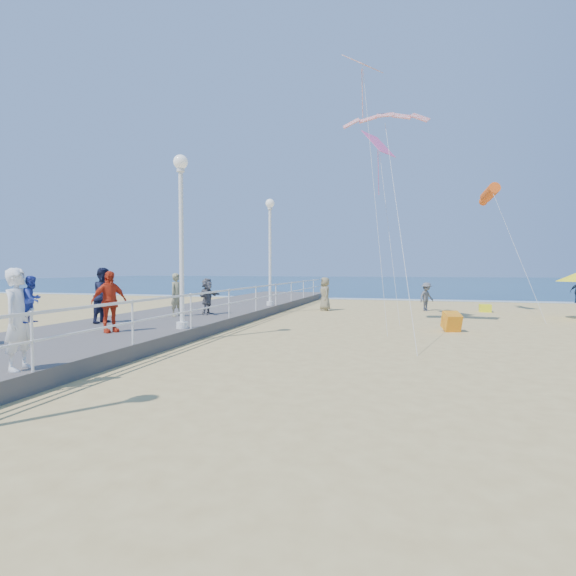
% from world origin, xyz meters
% --- Properties ---
extents(ground, '(160.00, 160.00, 0.00)m').
position_xyz_m(ground, '(0.00, 0.00, 0.00)').
color(ground, '#DFC274').
rests_on(ground, ground).
extents(ocean, '(160.00, 90.00, 0.05)m').
position_xyz_m(ocean, '(0.00, 65.00, 0.01)').
color(ocean, '#0D3150').
rests_on(ocean, ground).
extents(surf_line, '(160.00, 1.20, 0.04)m').
position_xyz_m(surf_line, '(0.00, 20.50, 0.03)').
color(surf_line, white).
rests_on(surf_line, ground).
extents(boardwalk, '(5.00, 44.00, 0.40)m').
position_xyz_m(boardwalk, '(-7.50, 0.00, 0.20)').
color(boardwalk, slate).
rests_on(boardwalk, ground).
extents(railing, '(0.05, 42.00, 0.55)m').
position_xyz_m(railing, '(-5.05, 0.00, 1.25)').
color(railing, white).
rests_on(railing, boardwalk).
extents(lamp_post_mid, '(0.44, 0.44, 5.32)m').
position_xyz_m(lamp_post_mid, '(-5.35, 0.00, 3.66)').
color(lamp_post_mid, white).
rests_on(lamp_post_mid, boardwalk).
extents(lamp_post_far, '(0.44, 0.44, 5.32)m').
position_xyz_m(lamp_post_far, '(-5.35, 9.00, 3.66)').
color(lamp_post_far, white).
rests_on(lamp_post_far, boardwalk).
extents(woman_holding_toddler, '(0.56, 0.75, 1.86)m').
position_xyz_m(woman_holding_toddler, '(-5.40, -5.92, 1.33)').
color(woman_holding_toddler, white).
rests_on(woman_holding_toddler, boardwalk).
extents(toddler_held, '(0.40, 0.47, 0.87)m').
position_xyz_m(toddler_held, '(-5.25, -5.77, 1.68)').
color(toddler_held, '#2D3FAA').
rests_on(toddler_held, boardwalk).
extents(spectator_3, '(0.88, 1.13, 1.79)m').
position_xyz_m(spectator_3, '(-6.95, -1.34, 1.29)').
color(spectator_3, red).
rests_on(spectator_3, boardwalk).
extents(spectator_5, '(0.57, 1.40, 1.47)m').
position_xyz_m(spectator_5, '(-6.44, 4.06, 1.14)').
color(spectator_5, slate).
rests_on(spectator_5, boardwalk).
extents(spectator_6, '(0.57, 0.70, 1.67)m').
position_xyz_m(spectator_6, '(-7.28, 3.14, 1.24)').
color(spectator_6, '#948F66').
rests_on(spectator_6, boardwalk).
extents(spectator_7, '(0.76, 0.95, 1.88)m').
position_xyz_m(spectator_7, '(-8.61, 0.60, 1.34)').
color(spectator_7, '#181C36').
rests_on(spectator_7, boardwalk).
extents(beach_walker_a, '(1.07, 1.11, 1.51)m').
position_xyz_m(beach_walker_a, '(2.28, 12.37, 0.76)').
color(beach_walker_a, '#5C5D62').
rests_on(beach_walker_a, ground).
extents(beach_walker_c, '(0.89, 1.03, 1.79)m').
position_xyz_m(beach_walker_c, '(-2.95, 11.15, 0.90)').
color(beach_walker_c, '#827959').
rests_on(beach_walker_c, ground).
extents(box_kite, '(0.74, 0.84, 0.74)m').
position_xyz_m(box_kite, '(2.88, 4.42, 0.30)').
color(box_kite, '#E5510D').
rests_on(box_kite, ground).
extents(beach_chair_left, '(0.55, 0.55, 0.40)m').
position_xyz_m(beach_chair_left, '(5.21, 12.60, 0.20)').
color(beach_chair_left, yellow).
rests_on(beach_chair_left, ground).
extents(kite_parafoil, '(3.26, 0.94, 0.65)m').
position_xyz_m(kite_parafoil, '(0.47, 4.86, 7.97)').
color(kite_parafoil, red).
extents(kite_windsock, '(0.95, 2.37, 1.01)m').
position_xyz_m(kite_windsock, '(5.25, 12.06, 6.05)').
color(kite_windsock, '#EB5313').
extents(kite_diamond_pink, '(1.46, 1.68, 1.07)m').
position_xyz_m(kite_diamond_pink, '(0.03, 7.84, 7.73)').
color(kite_diamond_pink, '#E755A2').
extents(kite_diamond_redwhite, '(1.53, 1.58, 0.69)m').
position_xyz_m(kite_diamond_redwhite, '(-0.38, 4.87, 9.94)').
color(kite_diamond_redwhite, '#E1471A').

